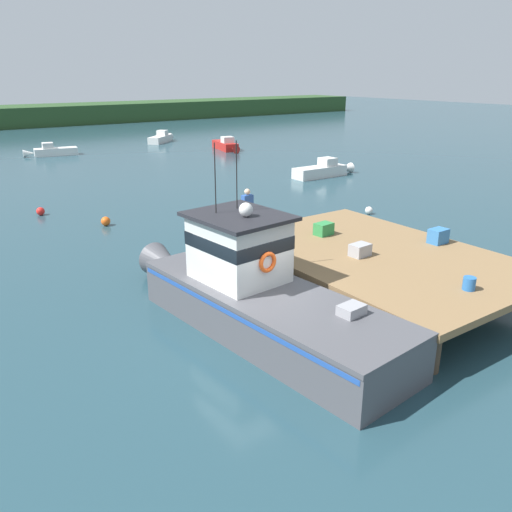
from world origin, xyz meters
TOP-DOWN VIEW (x-y plane):
  - ground_plane at (0.00, 0.00)m, footprint 200.00×200.00m
  - dock at (4.80, 0.00)m, footprint 6.00×9.00m
  - main_fishing_boat at (0.15, -0.01)m, footprint 3.30×9.93m
  - crate_stack_mid_dock at (4.11, 0.10)m, footprint 0.63×0.48m
  - crate_stack_near_edge at (7.10, -0.46)m, footprint 0.61×0.45m
  - crate_single_by_cleat at (4.67, 2.35)m, footprint 0.64×0.50m
  - bait_bucket at (4.49, -3.36)m, footprint 0.32×0.32m
  - deckhand_by_the_boat at (2.46, 3.72)m, footprint 0.36×0.22m
  - moored_boat_mid_harbor at (4.05, 34.32)m, footprint 4.22×1.59m
  - moored_boat_far_left at (15.08, 37.12)m, footprint 3.78×3.50m
  - moored_boat_near_channel at (16.06, 14.92)m, footprint 4.66×1.21m
  - moored_boat_far_right at (17.37, 28.95)m, footprint 1.91×4.68m
  - mooring_buoy_inshore at (-1.55, 15.36)m, footprint 0.38×0.38m
  - mooring_buoy_outer at (0.35, 11.82)m, footprint 0.41×0.41m
  - mooring_buoy_channel_marker at (11.39, 6.51)m, footprint 0.37×0.37m

SIDE VIEW (x-z plane):
  - ground_plane at x=0.00m, z-range 0.00..0.00m
  - mooring_buoy_channel_marker at x=11.39m, z-range 0.00..0.37m
  - mooring_buoy_inshore at x=-1.55m, z-range 0.00..0.38m
  - mooring_buoy_outer at x=0.35m, z-range 0.00..0.41m
  - moored_boat_mid_harbor at x=4.05m, z-range -0.16..0.89m
  - moored_boat_far_left at x=15.08m, z-range -0.17..0.92m
  - moored_boat_far_right at x=17.37m, z-range -0.18..0.98m
  - moored_boat_near_channel at x=16.06m, z-range -0.18..1.00m
  - main_fishing_boat at x=0.15m, z-range -1.39..3.41m
  - dock at x=4.80m, z-range 0.47..1.67m
  - bait_bucket at x=4.49m, z-range 1.20..1.54m
  - crate_stack_mid_dock at x=4.11m, z-range 1.20..1.57m
  - crate_single_by_cleat at x=4.67m, z-range 1.20..1.62m
  - crate_stack_near_edge at x=7.10m, z-range 1.20..1.67m
  - deckhand_by_the_boat at x=2.46m, z-range 1.24..2.87m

